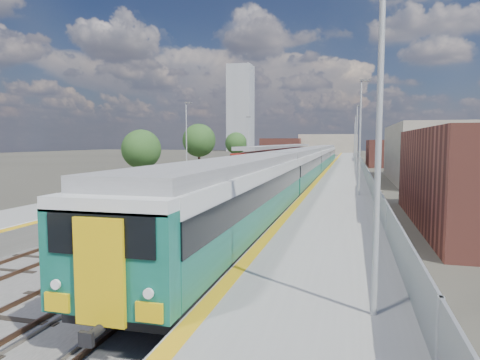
% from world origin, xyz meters
% --- Properties ---
extents(ground, '(320.00, 320.00, 0.00)m').
position_xyz_m(ground, '(0.00, 50.00, 0.00)').
color(ground, '#47443A').
rests_on(ground, ground).
extents(ballast_bed, '(10.50, 155.00, 0.06)m').
position_xyz_m(ballast_bed, '(-2.25, 52.50, 0.03)').
color(ballast_bed, '#565451').
rests_on(ballast_bed, ground).
extents(tracks, '(8.96, 160.00, 0.17)m').
position_xyz_m(tracks, '(-1.65, 54.18, 0.11)').
color(tracks, '#4C3323').
rests_on(tracks, ground).
extents(platform_right, '(4.70, 155.00, 8.52)m').
position_xyz_m(platform_right, '(5.28, 52.49, 0.54)').
color(platform_right, slate).
rests_on(platform_right, ground).
extents(platform_left, '(4.30, 155.00, 8.52)m').
position_xyz_m(platform_left, '(-9.05, 52.49, 0.52)').
color(platform_left, slate).
rests_on(platform_left, ground).
extents(buildings, '(72.00, 185.50, 40.00)m').
position_xyz_m(buildings, '(-18.12, 138.60, 10.70)').
color(buildings, brown).
rests_on(buildings, ground).
extents(green_train, '(2.88, 80.27, 3.17)m').
position_xyz_m(green_train, '(1.50, 40.38, 2.24)').
color(green_train, black).
rests_on(green_train, ground).
extents(red_train, '(2.99, 60.62, 3.78)m').
position_xyz_m(red_train, '(-5.50, 69.19, 2.23)').
color(red_train, black).
rests_on(red_train, ground).
extents(tree_a, '(4.31, 4.31, 5.83)m').
position_xyz_m(tree_a, '(-16.17, 35.73, 3.67)').
color(tree_a, '#382619').
rests_on(tree_a, ground).
extents(tree_b, '(5.51, 5.51, 7.46)m').
position_xyz_m(tree_b, '(-18.51, 60.45, 4.70)').
color(tree_b, '#382619').
rests_on(tree_b, ground).
extents(tree_c, '(4.86, 4.86, 6.58)m').
position_xyz_m(tree_c, '(-18.87, 85.37, 4.14)').
color(tree_c, '#382619').
rests_on(tree_c, ground).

